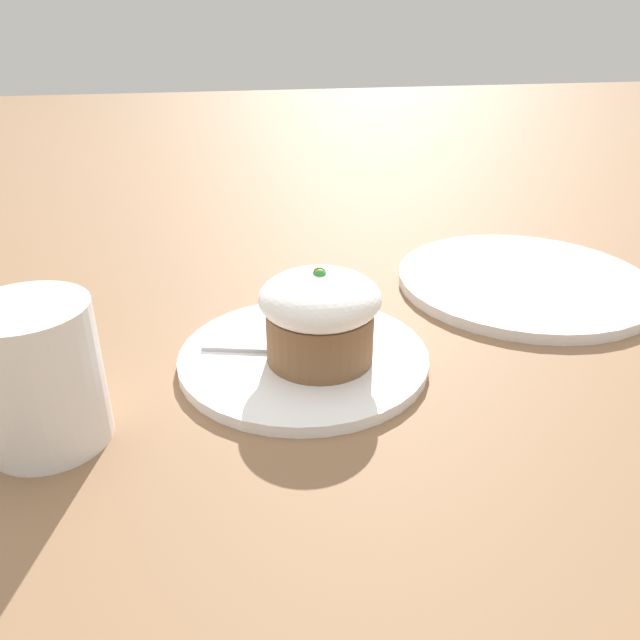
{
  "coord_description": "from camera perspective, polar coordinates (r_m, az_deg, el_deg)",
  "views": [
    {
      "loc": [
        -0.48,
        0.08,
        0.29
      ],
      "look_at": [
        -0.01,
        -0.01,
        0.05
      ],
      "focal_mm": 35.0,
      "sensor_mm": 36.0,
      "label": 1
    }
  ],
  "objects": [
    {
      "name": "ground_plane",
      "position": [
        0.57,
        -1.51,
        -3.87
      ],
      "size": [
        4.0,
        4.0,
        0.0
      ],
      "primitive_type": "plane",
      "color": "#846042"
    },
    {
      "name": "dessert_plate",
      "position": [
        0.57,
        -1.52,
        -3.42
      ],
      "size": [
        0.23,
        0.23,
        0.01
      ],
      "color": "white",
      "rests_on": "ground_plane"
    },
    {
      "name": "carrot_cake",
      "position": [
        0.54,
        -0.0,
        0.47
      ],
      "size": [
        0.11,
        0.11,
        0.09
      ],
      "color": "brown",
      "rests_on": "dessert_plate"
    },
    {
      "name": "spoon",
      "position": [
        0.56,
        -2.94,
        -2.62
      ],
      "size": [
        0.05,
        0.11,
        0.01
      ],
      "color": "#B7B7BC",
      "rests_on": "dessert_plate"
    },
    {
      "name": "coffee_cup",
      "position": [
        0.49,
        -24.3,
        -4.54
      ],
      "size": [
        0.12,
        0.09,
        0.11
      ],
      "color": "white",
      "rests_on": "ground_plane"
    },
    {
      "name": "side_plate",
      "position": [
        0.76,
        18.11,
        3.42
      ],
      "size": [
        0.29,
        0.29,
        0.01
      ],
      "color": "white",
      "rests_on": "ground_plane"
    }
  ]
}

